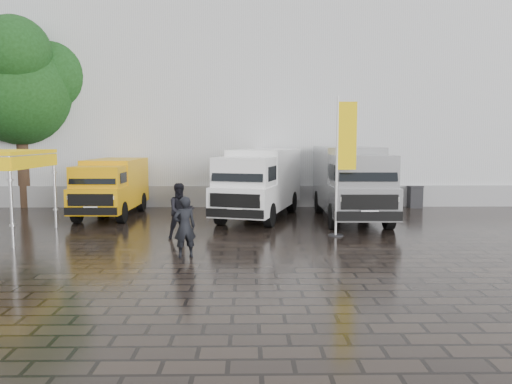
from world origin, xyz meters
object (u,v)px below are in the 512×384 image
(van_white, at_px, (260,184))
(person_front, at_px, (185,227))
(van_silver, at_px, (351,184))
(wheelie_bin, at_px, (415,197))
(flagpole, at_px, (342,160))
(person_tent, at_px, (181,211))
(van_yellow, at_px, (111,188))

(van_white, relative_size, person_front, 3.83)
(van_white, distance_m, person_front, 7.16)
(van_silver, xyz_separation_m, person_front, (-5.75, -6.24, -0.61))
(wheelie_bin, bearing_deg, flagpole, -123.94)
(van_silver, bearing_deg, van_white, 171.84)
(wheelie_bin, distance_m, person_tent, 12.21)
(van_yellow, relative_size, person_front, 3.05)
(van_white, bearing_deg, flagpole, -39.38)
(flagpole, height_order, person_tent, flagpole)
(flagpole, bearing_deg, van_white, 123.95)
(van_silver, distance_m, flagpole, 3.63)
(van_silver, xyz_separation_m, flagpole, (-0.97, -3.32, 1.08))
(person_tent, bearing_deg, van_yellow, 101.20)
(person_front, relative_size, person_tent, 0.93)
(van_silver, bearing_deg, van_yellow, 174.87)
(van_silver, height_order, person_front, van_silver)
(van_yellow, bearing_deg, person_tent, -51.98)
(flagpole, distance_m, person_tent, 5.49)
(flagpole, bearing_deg, person_tent, -176.20)
(van_silver, bearing_deg, person_front, -131.87)
(van_white, height_order, person_front, van_white)
(flagpole, bearing_deg, wheelie_bin, 55.11)
(van_yellow, relative_size, van_white, 0.80)
(van_white, bearing_deg, person_tent, -105.08)
(van_silver, distance_m, wheelie_bin, 5.14)
(flagpole, relative_size, person_tent, 2.56)
(person_front, bearing_deg, van_yellow, -80.59)
(van_yellow, xyz_separation_m, person_tent, (3.49, -4.67, -0.28))
(van_yellow, height_order, person_front, van_yellow)
(person_tent, bearing_deg, van_white, 32.71)
(van_white, relative_size, wheelie_bin, 6.22)
(van_yellow, distance_m, van_white, 6.13)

